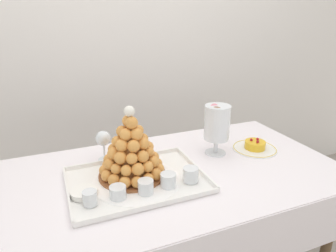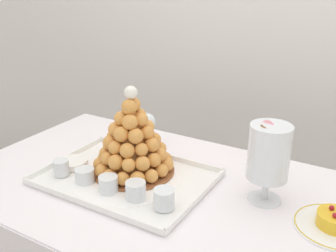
# 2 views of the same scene
# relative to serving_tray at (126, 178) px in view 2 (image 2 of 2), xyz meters

# --- Properties ---
(backdrop_wall) EXTENTS (4.80, 0.10, 2.50)m
(backdrop_wall) POSITION_rel_serving_tray_xyz_m (0.17, 1.02, 0.48)
(backdrop_wall) COLOR silver
(backdrop_wall) RESTS_ON ground_plane
(buffet_table) EXTENTS (1.47, 0.80, 0.76)m
(buffet_table) POSITION_rel_serving_tray_xyz_m (0.17, 0.03, -0.10)
(buffet_table) COLOR brown
(buffet_table) RESTS_ON ground_plane
(serving_tray) EXTENTS (0.54, 0.39, 0.02)m
(serving_tray) POSITION_rel_serving_tray_xyz_m (0.00, 0.00, 0.00)
(serving_tray) COLOR white
(serving_tray) RESTS_ON buffet_table
(croquembouche) EXTENTS (0.28, 0.28, 0.30)m
(croquembouche) POSITION_rel_serving_tray_xyz_m (-0.00, 0.05, 0.12)
(croquembouche) COLOR brown
(croquembouche) RESTS_ON serving_tray
(dessert_cup_left) EXTENTS (0.05, 0.05, 0.05)m
(dessert_cup_left) POSITION_rel_serving_tray_xyz_m (-0.20, -0.09, 0.03)
(dessert_cup_left) COLOR silver
(dessert_cup_left) RESTS_ON serving_tray
(dessert_cup_mid_left) EXTENTS (0.06, 0.06, 0.05)m
(dessert_cup_mid_left) POSITION_rel_serving_tray_xyz_m (-0.10, -0.09, 0.02)
(dessert_cup_mid_left) COLOR silver
(dessert_cup_mid_left) RESTS_ON serving_tray
(dessert_cup_centre) EXTENTS (0.06, 0.06, 0.05)m
(dessert_cup_centre) POSITION_rel_serving_tray_xyz_m (0.01, -0.10, 0.03)
(dessert_cup_centre) COLOR silver
(dessert_cup_centre) RESTS_ON serving_tray
(dessert_cup_mid_right) EXTENTS (0.06, 0.06, 0.05)m
(dessert_cup_mid_right) POSITION_rel_serving_tray_xyz_m (0.10, -0.09, 0.03)
(dessert_cup_mid_right) COLOR silver
(dessert_cup_mid_right) RESTS_ON serving_tray
(dessert_cup_right) EXTENTS (0.06, 0.06, 0.06)m
(dessert_cup_right) POSITION_rel_serving_tray_xyz_m (0.20, -0.09, 0.03)
(dessert_cup_right) COLOR silver
(dessert_cup_right) RESTS_ON serving_tray
(creme_brulee_ramekin) EXTENTS (0.10, 0.10, 0.02)m
(creme_brulee_ramekin) POSITION_rel_serving_tray_xyz_m (-0.21, -0.03, 0.01)
(creme_brulee_ramekin) COLOR white
(creme_brulee_ramekin) RESTS_ON serving_tray
(macaron_goblet) EXTENTS (0.12, 0.12, 0.25)m
(macaron_goblet) POSITION_rel_serving_tray_xyz_m (0.43, 0.11, 0.15)
(macaron_goblet) COLOR white
(macaron_goblet) RESTS_ON buffet_table
(fruit_tart_plate) EXTENTS (0.22, 0.22, 0.06)m
(fruit_tart_plate) POSITION_rel_serving_tray_xyz_m (0.63, 0.08, 0.01)
(fruit_tart_plate) COLOR white
(fruit_tart_plate) RESTS_ON buffet_table
(wine_glass) EXTENTS (0.07, 0.07, 0.14)m
(wine_glass) POSITION_rel_serving_tray_xyz_m (-0.08, 0.25, 0.10)
(wine_glass) COLOR silver
(wine_glass) RESTS_ON buffet_table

